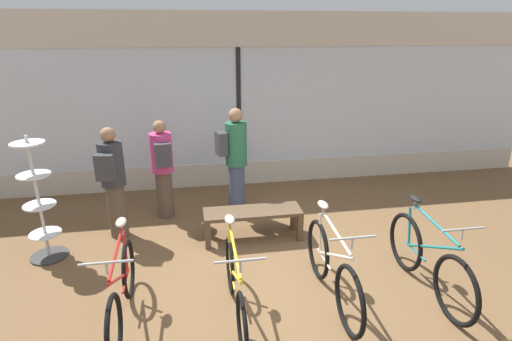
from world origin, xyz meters
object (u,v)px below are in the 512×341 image
bicycle_right (332,269)px  accessory_rack (41,210)px  customer_by_window (113,180)px  bicycle_left (235,288)px  display_bench (253,215)px  customer_mid_floor (235,159)px  customer_near_rack (163,167)px  bicycle_far_right (428,260)px  bicycle_far_left (122,292)px

bicycle_right → accessory_rack: (-3.43, 1.49, 0.30)m
accessory_rack → customer_by_window: accessory_rack is taller
bicycle_left → bicycle_right: bicycle_right is taller
bicycle_left → display_bench: bicycle_left is taller
bicycle_right → customer_mid_floor: size_ratio=0.98×
bicycle_left → customer_by_window: size_ratio=1.03×
accessory_rack → customer_near_rack: accessory_rack is taller
bicycle_left → accessory_rack: size_ratio=1.00×
display_bench → bicycle_left: bearing=-105.3°
customer_near_rack → customer_by_window: bearing=-140.3°
bicycle_far_right → accessory_rack: bearing=161.6°
customer_near_rack → customer_mid_floor: bearing=-4.9°
bicycle_far_left → customer_near_rack: size_ratio=1.04×
customer_near_rack → display_bench: bearing=-36.7°
display_bench → bicycle_far_right: bearing=-41.1°
customer_near_rack → customer_by_window: customer_by_window is taller
bicycle_right → customer_mid_floor: bearing=108.2°
bicycle_far_left → bicycle_left: size_ratio=0.99×
bicycle_right → bicycle_far_right: (1.14, -0.03, 0.00)m
bicycle_far_left → display_bench: bearing=43.6°
bicycle_right → customer_by_window: 3.26m
accessory_rack → customer_by_window: 0.98m
bicycle_right → display_bench: 1.66m
bicycle_left → bicycle_far_right: 2.24m
bicycle_left → accessory_rack: 2.86m
bicycle_left → bicycle_right: size_ratio=0.98×
customer_by_window → bicycle_far_left: bearing=-80.2°
bicycle_left → customer_mid_floor: size_ratio=0.96×
accessory_rack → display_bench: accessory_rack is taller
bicycle_far_left → customer_by_window: bearing=99.8°
bicycle_left → customer_mid_floor: (0.31, 2.52, 0.58)m
accessory_rack → bicycle_far_right: bearing=-18.4°
bicycle_far_right → display_bench: (-1.78, 1.55, -0.03)m
display_bench → customer_near_rack: size_ratio=0.88×
bicycle_far_left → display_bench: 2.21m
accessory_rack → display_bench: bearing=0.8°
bicycle_right → accessory_rack: accessory_rack is taller
bicycle_far_left → customer_near_rack: customer_near_rack is taller
customer_by_window → customer_mid_floor: customer_mid_floor is taller
customer_by_window → customer_mid_floor: bearing=14.1°
customer_mid_floor → accessory_rack: bearing=-161.4°
bicycle_left → customer_by_window: 2.59m
customer_near_rack → customer_mid_floor: (1.14, -0.10, 0.10)m
display_bench → customer_by_window: size_ratio=0.85×
customer_near_rack → customer_by_window: (-0.66, -0.55, 0.03)m
display_bench → customer_mid_floor: (-0.14, 0.86, 0.59)m
bicycle_far_right → customer_by_window: customer_by_window is taller
customer_near_rack → customer_by_window: 0.86m
customer_near_rack → customer_by_window: size_ratio=0.97×
bicycle_left → customer_mid_floor: bearing=82.9°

